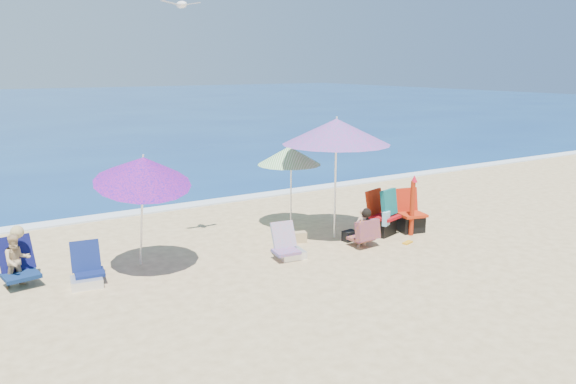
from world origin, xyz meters
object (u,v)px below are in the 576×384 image
person_left (17,259)px  camp_chair_right (382,218)px  camp_chair_left (410,219)px  umbrella_blue (143,170)px  umbrella_striped (289,156)px  chair_rainbow (288,249)px  seagull (181,4)px  person_center (364,228)px  furled_umbrella (413,203)px  chair_navy (87,274)px  umbrella_turquoise (336,132)px

person_left → camp_chair_right: bearing=-7.9°
person_left → camp_chair_left: bearing=-8.1°
umbrella_blue → person_left: 2.42m
umbrella_striped → camp_chair_left: 2.89m
chair_rainbow → seagull: bearing=139.7°
camp_chair_right → person_center: 0.95m
camp_chair_left → umbrella_blue: bearing=174.9°
umbrella_blue → person_center: umbrella_blue is taller
furled_umbrella → person_left: bearing=169.9°
chair_navy → person_center: bearing=-10.0°
umbrella_blue → camp_chair_left: bearing=-5.1°
chair_rainbow → furled_umbrella: bearing=-3.0°
furled_umbrella → seagull: size_ratio=1.86×
chair_rainbow → umbrella_striped: bearing=57.5°
umbrella_blue → chair_rainbow: (2.43, -0.57, -1.61)m
umbrella_turquoise → person_center: bearing=-83.8°
chair_navy → chair_rainbow: (3.43, -0.63, -0.01)m
umbrella_striped → person_center: (0.50, -1.93, -1.20)m
umbrella_turquoise → chair_navy: umbrella_turquoise is taller
umbrella_blue → chair_navy: umbrella_blue is taller
furled_umbrella → person_center: bearing=-175.9°
umbrella_striped → camp_chair_right: (1.35, -1.48, -1.23)m
camp_chair_right → person_left: bearing=172.1°
umbrella_striped → seagull: size_ratio=2.66×
umbrella_turquoise → camp_chair_right: bearing=-22.5°
umbrella_turquoise → person_center: umbrella_turquoise is taller
umbrella_blue → person_center: 4.32m
chair_navy → chair_rainbow: size_ratio=1.09×
umbrella_turquoise → furled_umbrella: umbrella_turquoise is taller
umbrella_turquoise → furled_umbrella: 2.18m
umbrella_striped → seagull: seagull is taller
chair_navy → person_center: person_center is taller
umbrella_blue → umbrella_striped: bearing=17.5°
furled_umbrella → camp_chair_left: furled_umbrella is taller
seagull → umbrella_blue: bearing=-148.6°
umbrella_striped → umbrella_blue: 3.67m
chair_navy → seagull: bearing=15.7°
umbrella_striped → person_left: bearing=-174.4°
furled_umbrella → person_center: (-1.34, -0.10, -0.32)m
umbrella_blue → seagull: seagull is taller
umbrella_turquoise → umbrella_striped: umbrella_turquoise is taller
chair_navy → camp_chair_right: 5.86m
person_center → seagull: (-2.98, 1.45, 4.09)m
camp_chair_right → person_left: 6.85m
umbrella_blue → chair_rainbow: size_ratio=3.38×
umbrella_blue → furled_umbrella: (5.35, -0.73, -1.08)m
umbrella_turquoise → person_center: 1.98m
chair_rainbow → camp_chair_left: bearing=1.4°
chair_navy → camp_chair_left: (6.51, -0.55, 0.10)m
umbrella_striped → chair_navy: (-4.50, -1.05, -1.41)m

